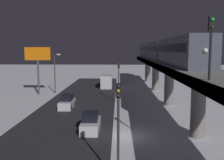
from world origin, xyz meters
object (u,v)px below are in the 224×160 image
subway_train (158,50)px  sedan_white (67,103)px  sedan_white_2 (91,123)px  traffic_light_near (118,118)px  commercial_billboard (38,58)px  box_truck (107,81)px  rail_signal (211,37)px  traffic_light_mid (119,76)px

subway_train → sedan_white: (15.16, 14.05, -7.51)m
sedan_white_2 → traffic_light_near: bearing=-74.4°
subway_train → sedan_white_2: 27.81m
commercial_billboard → box_truck: bearing=-140.6°
subway_train → rail_signal: rail_signal is taller
box_truck → traffic_light_near: (-2.70, 42.21, 2.85)m
rail_signal → box_truck: 43.06m
rail_signal → traffic_light_mid: rail_signal is taller
subway_train → sedan_white_2: subway_train is taller
box_truck → traffic_light_mid: (-2.70, 16.92, 2.85)m
subway_train → traffic_light_near: 36.09m
box_truck → commercial_billboard: (12.39, 10.17, 5.48)m
rail_signal → subway_train: bearing=-93.1°
commercial_billboard → traffic_light_near: bearing=115.2°
subway_train → traffic_light_near: size_ratio=8.67×
rail_signal → traffic_light_near: rail_signal is taller
subway_train → commercial_billboard: (22.74, 2.99, -1.47)m
rail_signal → commercial_billboard: bearing=-56.3°
traffic_light_mid → subway_train: bearing=-128.2°
rail_signal → sedan_white_2: rail_signal is taller
sedan_white → traffic_light_near: size_ratio=0.68×
commercial_billboard → sedan_white_2: bearing=119.4°
subway_train → sedan_white_2: bearing=66.8°
sedan_white → commercial_billboard: 14.71m
rail_signal → traffic_light_mid: 25.72m
rail_signal → box_truck: rail_signal is taller
rail_signal → sedan_white: 25.64m
traffic_light_near → traffic_light_mid: 25.29m
rail_signal → box_truck: (8.47, -41.47, -7.90)m
sedan_white → box_truck: 21.78m
traffic_light_near → commercial_billboard: commercial_billboard is taller
subway_train → traffic_light_near: bearing=77.7°
traffic_light_near → traffic_light_mid: bearing=-90.0°
box_truck → rail_signal: bearing=101.5°
sedan_white → traffic_light_near: bearing=109.7°
subway_train → box_truck: size_ratio=7.50×
sedan_white_2 → traffic_light_near: traffic_light_near is taller
sedan_white_2 → commercial_billboard: size_ratio=0.47×
subway_train → box_truck: 14.39m
subway_train → sedan_white: subway_train is taller
sedan_white → traffic_light_mid: bearing=-150.1°
rail_signal → sedan_white: size_ratio=0.92×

